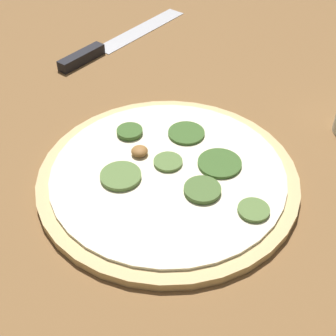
% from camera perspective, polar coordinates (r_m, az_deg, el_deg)
% --- Properties ---
extents(ground_plane, '(3.00, 3.00, 0.00)m').
position_cam_1_polar(ground_plane, '(0.59, 0.00, -1.54)').
color(ground_plane, brown).
extents(pizza, '(0.33, 0.33, 0.03)m').
position_cam_1_polar(pizza, '(0.58, 0.04, -0.95)').
color(pizza, '#D6B77A').
rests_on(pizza, ground_plane).
extents(knife, '(0.10, 0.31, 0.02)m').
position_cam_1_polar(knife, '(0.88, -7.63, 14.49)').
color(knife, silver).
rests_on(knife, ground_plane).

